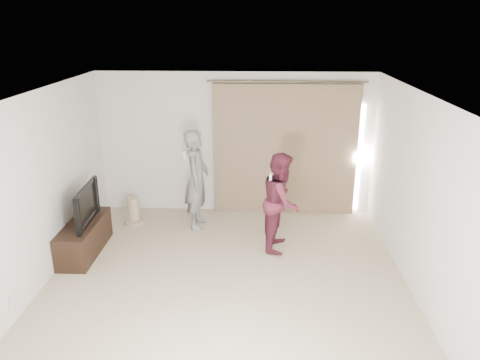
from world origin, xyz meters
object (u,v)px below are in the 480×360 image
tv_console (84,238)px  person_woman (281,201)px  person_man (197,179)px  tv (80,205)px

tv_console → person_woman: (3.05, 0.33, 0.53)m
tv_console → person_man: bearing=33.3°
tv_console → person_woman: 3.12m
person_man → person_woman: size_ratio=1.11×
tv → person_man: person_man is taller
tv_console → person_woman: bearing=6.1°
tv_console → person_woman: size_ratio=0.85×
tv → person_man: bearing=-59.5°
person_woman → tv_console: bearing=-173.9°
person_man → tv: bearing=-146.7°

